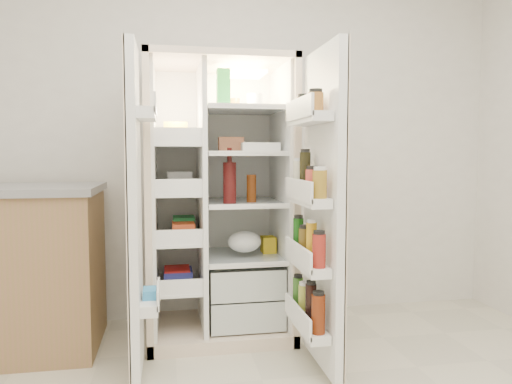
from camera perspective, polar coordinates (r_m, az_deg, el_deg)
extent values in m
cube|color=white|center=(3.58, -2.72, 6.95)|extent=(4.00, 0.02, 2.70)
cube|color=beige|center=(3.50, -4.97, -0.38)|extent=(0.92, 0.04, 1.80)
cube|color=beige|center=(3.16, -12.37, -0.99)|extent=(0.04, 0.70, 1.80)
cube|color=beige|center=(3.25, 3.34, -0.74)|extent=(0.04, 0.70, 1.80)
cube|color=beige|center=(3.21, -4.50, 14.95)|extent=(0.92, 0.70, 0.04)
cube|color=beige|center=(3.36, -4.31, -15.62)|extent=(0.92, 0.70, 0.08)
cube|color=white|center=(3.47, -4.92, -0.09)|extent=(0.84, 0.02, 1.68)
cube|color=white|center=(3.16, -11.83, -0.62)|extent=(0.02, 0.62, 1.68)
cube|color=white|center=(3.24, 2.83, -0.40)|extent=(0.02, 0.62, 1.68)
cube|color=white|center=(3.16, -6.39, -0.54)|extent=(0.03, 0.62, 1.68)
cube|color=silver|center=(3.32, -1.55, -13.25)|extent=(0.47, 0.52, 0.19)
cube|color=silver|center=(3.26, -1.56, -9.90)|extent=(0.47, 0.52, 0.19)
cube|color=#FFD18C|center=(3.27, -1.80, 13.71)|extent=(0.30, 0.30, 0.02)
cube|color=white|center=(3.25, -9.07, -10.63)|extent=(0.28, 0.58, 0.02)
cube|color=white|center=(3.19, -9.13, -5.42)|extent=(0.28, 0.58, 0.02)
cube|color=white|center=(3.15, -9.20, -0.04)|extent=(0.28, 0.58, 0.02)
cube|color=white|center=(3.14, -9.27, 5.42)|extent=(0.28, 0.58, 0.02)
cube|color=silver|center=(3.25, -1.62, -7.51)|extent=(0.49, 0.58, 0.01)
cube|color=silver|center=(3.20, -1.63, -1.18)|extent=(0.49, 0.58, 0.01)
cube|color=silver|center=(3.18, -1.65, 4.57)|extent=(0.49, 0.58, 0.02)
cube|color=silver|center=(3.19, -1.66, 9.60)|extent=(0.49, 0.58, 0.02)
cube|color=red|center=(3.24, -9.08, -9.60)|extent=(0.16, 0.20, 0.10)
cube|color=#279149|center=(3.18, -9.15, -4.17)|extent=(0.14, 0.18, 0.12)
cube|color=silver|center=(3.15, -9.21, 0.78)|extent=(0.20, 0.22, 0.07)
cube|color=gold|center=(3.15, -9.29, 6.88)|extent=(0.15, 0.16, 0.14)
cube|color=navy|center=(3.24, -9.08, -9.69)|extent=(0.18, 0.20, 0.09)
cube|color=#EF592A|center=(3.18, -9.15, -4.35)|extent=(0.14, 0.18, 0.10)
cube|color=white|center=(3.15, -9.22, 1.23)|extent=(0.16, 0.16, 0.12)
sphere|color=orange|center=(3.25, -3.58, -14.78)|extent=(0.07, 0.07, 0.07)
sphere|color=orange|center=(3.29, -2.06, -14.48)|extent=(0.07, 0.07, 0.07)
sphere|color=orange|center=(3.27, -0.16, -14.61)|extent=(0.07, 0.07, 0.07)
sphere|color=orange|center=(3.38, -3.00, -13.97)|extent=(0.07, 0.07, 0.07)
sphere|color=orange|center=(3.38, -1.23, -13.99)|extent=(0.07, 0.07, 0.07)
sphere|color=orange|center=(3.36, 0.62, -14.11)|extent=(0.07, 0.07, 0.07)
sphere|color=orange|center=(3.32, -4.28, -14.35)|extent=(0.07, 0.07, 0.07)
sphere|color=orange|center=(3.41, -0.25, -13.84)|extent=(0.07, 0.07, 0.07)
ellipsoid|color=#446D24|center=(3.28, -1.61, -9.56)|extent=(0.26, 0.24, 0.11)
cylinder|color=#400D0E|center=(3.02, -3.13, 1.08)|extent=(0.08, 0.08, 0.26)
cylinder|color=#62280A|center=(3.11, -0.55, 0.44)|extent=(0.06, 0.06, 0.18)
cube|color=#227F38|center=(3.10, -3.88, 12.09)|extent=(0.08, 0.08, 0.24)
cylinder|color=silver|center=(3.18, -0.15, 10.61)|extent=(0.10, 0.10, 0.09)
cylinder|color=olive|center=(3.31, -2.47, 10.25)|extent=(0.06, 0.06, 0.08)
cube|color=white|center=(3.09, 0.52, 5.27)|extent=(0.24, 0.10, 0.06)
cube|color=#9F5E3F|center=(3.15, -2.98, 5.58)|extent=(0.16, 0.09, 0.10)
ellipsoid|color=silver|center=(3.17, -1.36, -6.38)|extent=(0.22, 0.20, 0.14)
cube|color=gold|center=(3.31, 1.45, -6.20)|extent=(0.09, 0.11, 0.11)
cube|color=white|center=(2.62, -14.08, -2.13)|extent=(0.05, 0.40, 1.72)
cube|color=beige|center=(2.62, -14.63, -2.14)|extent=(0.01, 0.40, 1.72)
cube|color=white|center=(2.71, -12.37, -12.66)|extent=(0.09, 0.32, 0.06)
cube|color=white|center=(2.60, -12.74, 8.89)|extent=(0.09, 0.32, 0.06)
cube|color=#338CCC|center=(2.70, -12.38, -12.05)|extent=(0.07, 0.12, 0.10)
cube|color=white|center=(2.65, 7.89, -1.94)|extent=(0.05, 0.58, 1.72)
cube|color=beige|center=(2.66, 8.40, -1.93)|extent=(0.01, 0.58, 1.72)
cube|color=white|center=(2.77, 6.01, -15.25)|extent=(0.11, 0.50, 0.05)
cube|color=white|center=(2.68, 6.07, -8.38)|extent=(0.11, 0.50, 0.05)
cube|color=white|center=(2.62, 6.14, -0.90)|extent=(0.11, 0.50, 0.05)
cube|color=white|center=(2.62, 6.21, 8.51)|extent=(0.11, 0.50, 0.05)
cylinder|color=#66220B|center=(2.55, 7.34, -14.06)|extent=(0.07, 0.07, 0.20)
cylinder|color=black|center=(2.67, 6.47, -13.00)|extent=(0.06, 0.06, 0.22)
cylinder|color=#A2A838|center=(2.79, 5.68, -12.62)|extent=(0.06, 0.06, 0.18)
cylinder|color=#326421|center=(2.91, 4.95, -11.80)|extent=(0.06, 0.06, 0.19)
cylinder|color=maroon|center=(2.47, 7.42, -6.89)|extent=(0.07, 0.07, 0.17)
cylinder|color=gold|center=(2.59, 6.54, -5.90)|extent=(0.06, 0.06, 0.21)
cylinder|color=brown|center=(2.71, 5.73, -5.94)|extent=(0.07, 0.07, 0.16)
cylinder|color=#165012|center=(2.83, 5.00, -5.09)|extent=(0.06, 0.06, 0.20)
cylinder|color=olive|center=(2.42, 7.50, 0.90)|extent=(0.07, 0.07, 0.14)
cylinder|color=#C13F31|center=(2.55, 6.60, 1.08)|extent=(0.07, 0.07, 0.14)
cylinder|color=black|center=(2.67, 5.79, 2.21)|extent=(0.06, 0.06, 0.23)
cylinder|color=beige|center=(2.80, 5.05, 1.80)|extent=(0.06, 0.06, 0.18)
cylinder|color=#9C6227|center=(2.51, 7.03, 10.40)|extent=(0.08, 0.08, 0.10)
cylinder|color=brown|center=(2.72, 5.62, 9.95)|extent=(0.08, 0.08, 0.10)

